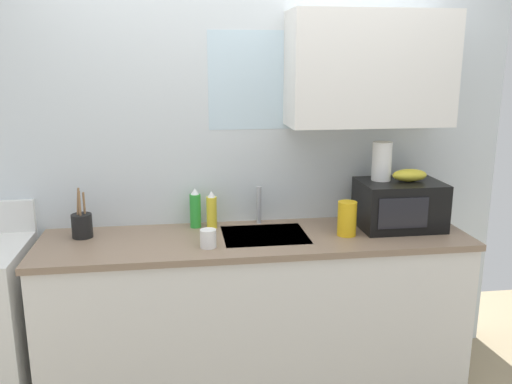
{
  "coord_description": "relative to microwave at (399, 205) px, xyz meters",
  "views": [
    {
      "loc": [
        -0.4,
        -2.8,
        1.84
      ],
      "look_at": [
        0.0,
        0.0,
        1.15
      ],
      "focal_mm": 38.12,
      "sensor_mm": 36.0,
      "label": 1
    }
  ],
  "objects": [
    {
      "name": "sink_faucet",
      "position": [
        -0.78,
        0.19,
        -0.02
      ],
      "size": [
        0.03,
        0.03,
        0.22
      ],
      "primitive_type": "cylinder",
      "color": "#B2B5BA",
      "rests_on": "counter_unit"
    },
    {
      "name": "mug_white",
      "position": [
        -1.1,
        -0.19,
        -0.09
      ],
      "size": [
        0.08,
        0.08,
        0.09
      ],
      "primitive_type": "cylinder",
      "color": "white",
      "rests_on": "counter_unit"
    },
    {
      "name": "microwave",
      "position": [
        0.0,
        0.0,
        0.0
      ],
      "size": [
        0.46,
        0.35,
        0.27
      ],
      "color": "black",
      "rests_on": "counter_unit"
    },
    {
      "name": "dish_soap_bottle_green",
      "position": [
        -1.16,
        0.17,
        -0.03
      ],
      "size": [
        0.06,
        0.06,
        0.23
      ],
      "color": "green",
      "rests_on": "counter_unit"
    },
    {
      "name": "cereal_canister",
      "position": [
        -0.34,
        -0.1,
        -0.04
      ],
      "size": [
        0.1,
        0.1,
        0.19
      ],
      "primitive_type": "cylinder",
      "color": "gold",
      "rests_on": "counter_unit"
    },
    {
      "name": "kitchen_wall_assembly",
      "position": [
        -0.71,
        0.26,
        0.32
      ],
      "size": [
        3.11,
        0.42,
        2.5
      ],
      "color": "silver",
      "rests_on": "ground"
    },
    {
      "name": "dish_soap_bottle_yellow",
      "position": [
        -1.06,
        0.14,
        -0.03
      ],
      "size": [
        0.06,
        0.06,
        0.22
      ],
      "color": "yellow",
      "rests_on": "counter_unit"
    },
    {
      "name": "counter_unit",
      "position": [
        -0.83,
        -0.05,
        -0.58
      ],
      "size": [
        2.34,
        0.63,
        0.9
      ],
      "color": "white",
      "rests_on": "ground"
    },
    {
      "name": "utensil_crock",
      "position": [
        -1.77,
        0.07,
        -0.07
      ],
      "size": [
        0.11,
        0.11,
        0.27
      ],
      "color": "black",
      "rests_on": "counter_unit"
    },
    {
      "name": "paper_towel_roll",
      "position": [
        -0.1,
        0.05,
        0.24
      ],
      "size": [
        0.11,
        0.11,
        0.22
      ],
      "primitive_type": "cylinder",
      "color": "white",
      "rests_on": "microwave"
    },
    {
      "name": "banana_bunch",
      "position": [
        0.05,
        0.0,
        0.17
      ],
      "size": [
        0.2,
        0.11,
        0.07
      ],
      "primitive_type": "ellipsoid",
      "color": "gold",
      "rests_on": "microwave"
    }
  ]
}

